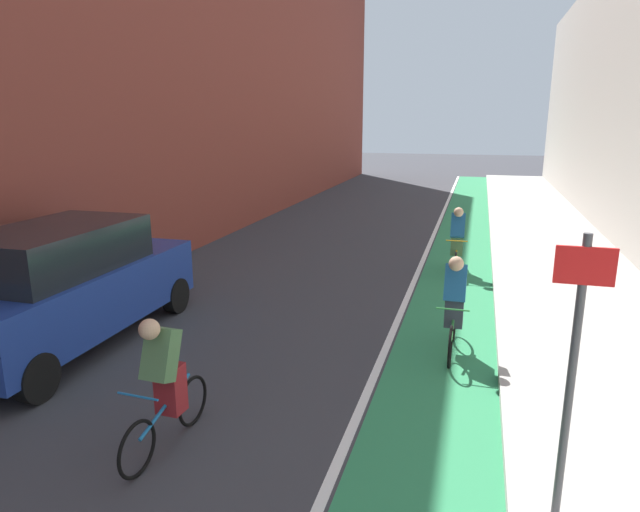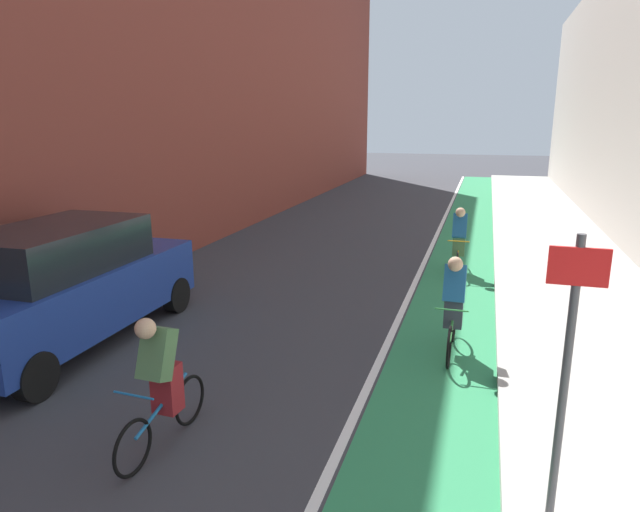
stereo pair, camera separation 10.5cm
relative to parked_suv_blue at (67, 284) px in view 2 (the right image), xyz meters
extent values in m
plane|color=#38383D|center=(2.78, 6.55, -1.02)|extent=(91.73, 91.73, 0.00)
cube|color=#2D8451|center=(5.81, 8.55, -1.02)|extent=(1.60, 41.70, 0.00)
cube|color=white|center=(4.91, 8.55, -1.02)|extent=(0.12, 41.70, 0.00)
cube|color=#A8A59E|center=(8.25, 8.55, -0.95)|extent=(3.27, 41.70, 0.14)
cube|color=navy|center=(0.00, 0.07, -0.21)|extent=(1.88, 4.66, 0.95)
cube|color=black|center=(0.00, -0.17, 0.59)|extent=(1.64, 2.80, 0.75)
cylinder|color=black|center=(-0.86, 1.82, -0.69)|extent=(0.23, 0.66, 0.66)
cylinder|color=black|center=(0.81, 1.84, -0.69)|extent=(0.23, 0.66, 0.66)
cylinder|color=black|center=(0.85, -1.69, -0.69)|extent=(0.23, 0.66, 0.66)
torus|color=black|center=(3.00, -2.67, -0.72)|extent=(0.07, 0.60, 0.60)
torus|color=black|center=(3.06, -1.63, -0.72)|extent=(0.07, 0.60, 0.60)
cylinder|color=#1966A5|center=(3.03, -2.15, -0.50)|extent=(0.09, 0.96, 0.33)
cylinder|color=#1966A5|center=(3.04, -1.97, -0.42)|extent=(0.04, 0.12, 0.55)
cylinder|color=#1966A5|center=(3.01, -2.60, -0.17)|extent=(0.48, 0.05, 0.02)
cube|color=maroon|center=(3.04, -2.05, -0.35)|extent=(0.29, 0.25, 0.56)
cube|color=#4C7247|center=(3.03, -2.17, 0.11)|extent=(0.34, 0.42, 0.60)
sphere|color=tan|center=(3.02, -2.33, 0.45)|extent=(0.22, 0.22, 0.22)
torus|color=black|center=(5.92, 0.82, -0.70)|extent=(0.05, 0.64, 0.64)
torus|color=black|center=(5.93, 1.87, -0.70)|extent=(0.05, 0.64, 0.64)
cylinder|color=#338C3F|center=(5.93, 1.34, -0.48)|extent=(0.05, 0.96, 0.33)
cylinder|color=#338C3F|center=(5.93, 1.53, -0.40)|extent=(0.04, 0.12, 0.55)
cylinder|color=#338C3F|center=(5.92, 0.90, -0.15)|extent=(0.48, 0.03, 0.02)
cube|color=#333842|center=(5.93, 1.45, -0.33)|extent=(0.28, 0.24, 0.56)
cube|color=#1E598C|center=(5.93, 1.32, 0.13)|extent=(0.32, 0.40, 0.60)
sphere|color=tan|center=(5.92, 1.16, 0.47)|extent=(0.22, 0.22, 0.22)
torus|color=black|center=(5.77, 5.65, -0.71)|extent=(0.05, 0.62, 0.62)
torus|color=black|center=(5.76, 6.70, -0.71)|extent=(0.05, 0.62, 0.62)
cylinder|color=gold|center=(5.76, 6.18, -0.49)|extent=(0.06, 0.96, 0.33)
cylinder|color=gold|center=(5.76, 6.36, -0.41)|extent=(0.04, 0.12, 0.55)
cylinder|color=gold|center=(5.77, 5.73, -0.16)|extent=(0.48, 0.03, 0.02)
cube|color=#4C7247|center=(5.76, 6.28, -0.34)|extent=(0.28, 0.24, 0.56)
cube|color=#1E598C|center=(5.77, 6.15, 0.12)|extent=(0.33, 0.40, 0.60)
sphere|color=tan|center=(5.77, 6.00, 0.46)|extent=(0.22, 0.22, 0.22)
cylinder|color=#4C4C51|center=(6.98, -2.45, 0.41)|extent=(0.07, 0.07, 2.58)
cube|color=red|center=(6.98, -2.47, 1.45)|extent=(0.44, 0.03, 0.30)
camera|label=1|loc=(6.16, -6.94, 2.55)|focal=31.04mm
camera|label=2|loc=(6.26, -6.91, 2.55)|focal=31.04mm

